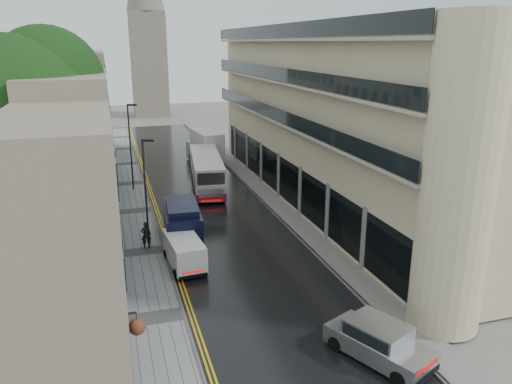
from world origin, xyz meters
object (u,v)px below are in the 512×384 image
pedestrian (146,235)px  tree_near (16,150)px  cream_bus (196,181)px  lamp_post_near (146,195)px  lamp_post_far (130,148)px  tree_far (46,127)px  navy_van (168,233)px  silver_hatchback (400,367)px  white_van (176,263)px  white_lorry (201,152)px

pedestrian → tree_near: bearing=-3.4°
cream_bus → pedestrian: (-5.01, -10.12, -0.51)m
lamp_post_near → lamp_post_far: (-0.19, 13.93, 0.28)m
pedestrian → lamp_post_near: 2.65m
tree_far → navy_van: (7.90, -14.48, -4.77)m
lamp_post_near → silver_hatchback: bearing=-39.2°
pedestrian → silver_hatchback: bearing=115.6°
cream_bus → white_van: cream_bus is taller
navy_van → pedestrian: 1.79m
tree_far → navy_van: tree_far is taller
silver_hatchback → lamp_post_far: lamp_post_far is taller
lamp_post_near → white_lorry: bearing=95.0°
navy_van → lamp_post_far: bearing=98.9°
tree_far → pedestrian: 15.76m
lamp_post_far → cream_bus: bearing=-32.2°
lamp_post_far → tree_near: bearing=-110.3°
white_lorry → tree_near: bearing=-132.9°
tree_far → pedestrian: bearing=-63.5°
pedestrian → tree_far: bearing=-64.4°
silver_hatchback → white_lorry: bearing=66.6°
white_lorry → navy_van: bearing=-112.8°
tree_far → cream_bus: 12.96m
tree_far → white_lorry: size_ratio=1.70×
white_van → lamp_post_far: 19.14m
white_lorry → silver_hatchback: bearing=-95.4°
tree_far → white_van: bearing=-66.4°
cream_bus → pedestrian: cream_bus is taller
white_van → pedestrian: 4.92m
silver_hatchback → white_van: bearing=95.8°
silver_hatchback → navy_van: navy_van is taller
tree_near → cream_bus: bearing=39.4°
navy_van → lamp_post_far: size_ratio=0.74×
white_lorry → silver_hatchback: white_lorry is taller
cream_bus → lamp_post_far: 6.86m
pedestrian → lamp_post_far: (-0.02, 14.11, 2.92)m
white_lorry → lamp_post_far: lamp_post_far is taller
tree_far → lamp_post_near: tree_far is taller
tree_far → lamp_post_far: tree_far is taller
white_lorry → navy_van: 21.90m
white_lorry → navy_van: (-6.02, -21.05, -0.49)m
cream_bus → navy_van: cream_bus is taller
white_van → tree_far: bearing=109.0°
navy_van → silver_hatchback: bearing=-61.4°
white_van → silver_hatchback: bearing=-63.9°
cream_bus → white_lorry: (2.28, 9.75, 0.43)m
tree_near → lamp_post_far: 15.74m
cream_bus → lamp_post_far: (-5.03, 4.00, 2.40)m
tree_near → silver_hatchback: size_ratio=3.09×
cream_bus → navy_van: (-3.74, -11.29, -0.06)m
tree_far → tree_near: bearing=-91.3°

